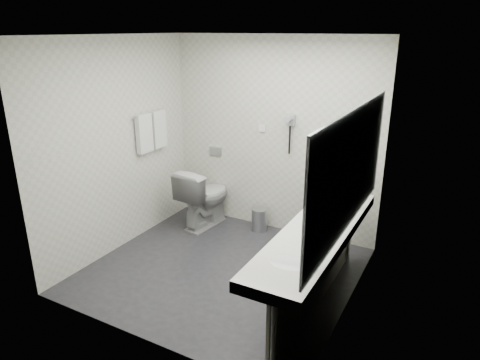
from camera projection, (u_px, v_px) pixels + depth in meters
The scene contains 31 objects.
floor at pixel (222, 270), 4.83m from camera, with size 2.80×2.80×0.00m, color #252428.
ceiling at pixel (218, 35), 4.00m from camera, with size 2.80×2.80×0.00m, color silver.
wall_back at pixel (273, 137), 5.49m from camera, with size 2.80×2.80×0.00m, color beige.
wall_front at pixel (134, 207), 3.34m from camera, with size 2.80×2.80×0.00m, color beige.
wall_left at pixel (118, 147), 5.05m from camera, with size 2.60×2.60×0.00m, color beige.
wall_right at pixel (357, 186), 3.79m from camera, with size 2.60×2.60×0.00m, color beige.
vanity_counter at pixel (316, 235), 3.90m from camera, with size 0.55×2.20×0.10m, color silver.
vanity_panel at pixel (316, 276), 4.03m from camera, with size 0.03×2.15×0.75m, color gray.
vanity_post_near at pixel (273, 345), 3.15m from camera, with size 0.06×0.06×0.75m, color silver.
vanity_post_far at pixel (349, 233), 4.87m from camera, with size 0.06×0.06×0.75m, color silver.
mirror at pixel (351, 170), 3.56m from camera, with size 0.02×2.20×1.05m, color #B2BCC6.
basin_near at pixel (289, 264), 3.34m from camera, with size 0.40×0.31×0.05m, color silver.
basin_far at pixel (337, 206), 4.42m from camera, with size 0.40×0.31×0.05m, color silver.
faucet_near at pixel (314, 260), 3.23m from camera, with size 0.04×0.04×0.15m, color silver.
faucet_far at pixel (357, 202), 4.30m from camera, with size 0.04×0.04×0.15m, color silver.
soap_bottle_a at pixel (321, 220), 3.92m from camera, with size 0.05×0.05×0.12m, color silver.
soap_bottle_b at pixel (316, 221), 3.96m from camera, with size 0.06×0.06×0.08m, color silver.
soap_bottle_c at pixel (323, 231), 3.72m from camera, with size 0.04×0.04×0.12m, color silver.
glass_left at pixel (340, 219), 3.95m from camera, with size 0.07×0.07×0.12m, color silver.
toilet at pixel (205, 197), 5.83m from camera, with size 0.46×0.81×0.82m, color silver.
flush_plate at pixel (216, 151), 5.96m from camera, with size 0.18×0.02×0.12m, color #B2B5BA.
pedal_bin at pixel (259, 220), 5.75m from camera, with size 0.21×0.21×0.29m, color #B2B5BA.
bin_lid at pixel (260, 209), 5.70m from camera, with size 0.21×0.21×0.01m, color #B2B5BA.
towel_rail at pixel (150, 114), 5.38m from camera, with size 0.02×0.02×0.62m, color silver.
towel_near at pixel (144, 133), 5.33m from camera, with size 0.07×0.24×0.48m, color silver.
towel_far at pixel (159, 129), 5.57m from camera, with size 0.07×0.24×0.48m, color silver.
dryer_cradle at pixel (291, 120), 5.27m from camera, with size 0.10×0.04×0.14m, color #98989E.
dryer_barrel at pixel (289, 118), 5.21m from camera, with size 0.08×0.08×0.14m, color #98989E.
dryer_cord at pixel (290, 140), 5.35m from camera, with size 0.02×0.02×0.35m, color black.
switch_plate_a at pixel (262, 128), 5.52m from camera, with size 0.09×0.02×0.09m, color silver.
switch_plate_b at pixel (314, 134), 5.20m from camera, with size 0.09×0.02×0.09m, color silver.
Camera 1 is at (2.19, -3.61, 2.56)m, focal length 32.31 mm.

